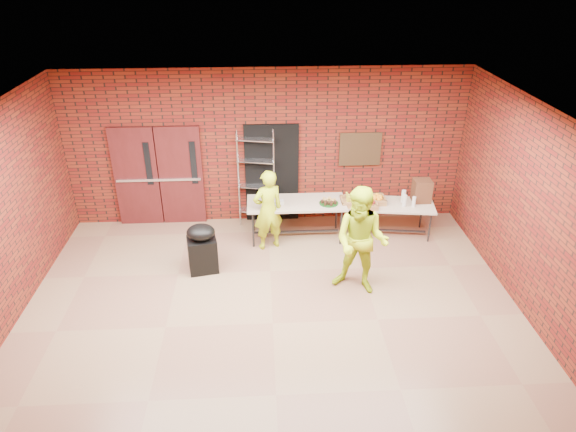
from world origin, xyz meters
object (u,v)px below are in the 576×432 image
object	(u,v)px
wire_rack	(256,179)
volunteer_man	(361,241)
table_left	(296,205)
covered_grill	(202,248)
coffee_dispenser	(422,191)
table_right	(389,206)
volunteer_woman	(268,210)

from	to	relation	value
wire_rack	volunteer_man	distance (m)	3.02
table_left	covered_grill	bearing A→B (deg)	-148.49
coffee_dispenser	table_left	bearing A→B (deg)	-178.86
table_left	covered_grill	xyz separation A→B (m)	(-1.75, -1.08, -0.26)
wire_rack	table_right	size ratio (longest dim) A/B	1.10
table_left	covered_grill	distance (m)	2.07
volunteer_man	table_left	bearing A→B (deg)	142.05
table_left	table_right	distance (m)	1.83
table_right	volunteer_woman	bearing A→B (deg)	-164.78
coffee_dispenser	volunteer_man	xyz separation A→B (m)	(-1.54, -1.86, -0.00)
covered_grill	table_right	bearing A→B (deg)	5.29
covered_grill	volunteer_man	size ratio (longest dim) A/B	0.49
coffee_dispenser	volunteer_man	world-z (taller)	volunteer_man
wire_rack	coffee_dispenser	xyz separation A→B (m)	(3.25, -0.63, -0.06)
covered_grill	volunteer_man	xyz separation A→B (m)	(2.68, -0.73, 0.48)
table_right	volunteer_woman	size ratio (longest dim) A/B	1.14
wire_rack	volunteer_man	world-z (taller)	wire_rack
wire_rack	coffee_dispenser	world-z (taller)	wire_rack
volunteer_man	table_right	bearing A→B (deg)	88.15
table_left	volunteer_woman	distance (m)	0.66
coffee_dispenser	covered_grill	xyz separation A→B (m)	(-4.22, -1.13, -0.48)
volunteer_woman	volunteer_man	world-z (taller)	volunteer_man
wire_rack	covered_grill	distance (m)	2.08
covered_grill	volunteer_man	world-z (taller)	volunteer_man
wire_rack	table_left	xyz separation A→B (m)	(0.77, -0.68, -0.29)
wire_rack	volunteer_woman	world-z (taller)	wire_rack
wire_rack	volunteer_man	xyz separation A→B (m)	(1.70, -2.49, -0.07)
table_left	volunteer_man	xyz separation A→B (m)	(0.93, -1.81, 0.22)
table_left	coffee_dispenser	size ratio (longest dim) A/B	4.25
table_left	coffee_dispenser	distance (m)	2.48
wire_rack	table_right	world-z (taller)	wire_rack
covered_grill	volunteer_woman	world-z (taller)	volunteer_woman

